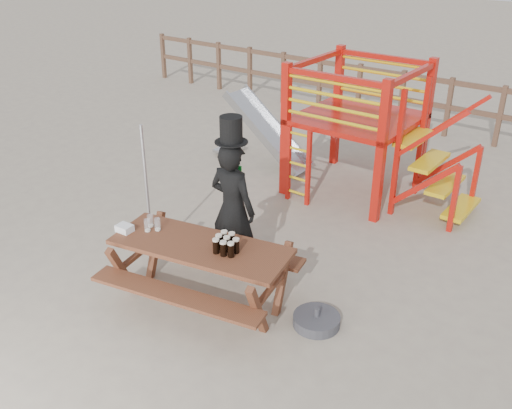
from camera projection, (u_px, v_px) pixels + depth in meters
ground at (195, 284)px, 6.92m from camera, size 60.00×60.00×0.00m
back_fence at (425, 97)px, 11.60m from camera, size 15.09×0.09×1.20m
playground_fort at (352, 125)px, 8.93m from camera, size 4.71×1.84×2.10m
picnic_table at (201, 266)px, 6.38m from camera, size 2.23×1.75×0.77m
man_with_hat at (233, 205)px, 6.82m from camera, size 0.63×0.42×2.01m
metal_pole at (147, 193)px, 7.13m from camera, size 0.04×0.04×1.80m
parasol_base at (317, 320)px, 6.20m from camera, size 0.52×0.52×0.22m
paper_bag at (125, 228)px, 6.49m from camera, size 0.19×0.15×0.08m
stout_pints at (226, 244)px, 6.09m from camera, size 0.29×0.28×0.17m
empty_glasses at (152, 224)px, 6.53m from camera, size 0.20×0.17×0.15m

